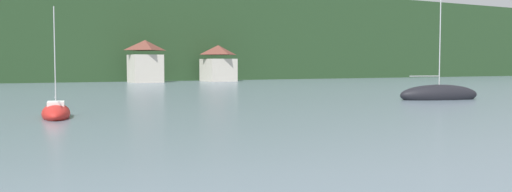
{
  "coord_description": "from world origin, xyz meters",
  "views": [
    {
      "loc": [
        -12.33,
        25.27,
        2.81
      ],
      "look_at": [
        0.0,
        48.04,
        1.31
      ],
      "focal_mm": 37.57,
      "sensor_mm": 36.0,
      "label": 1
    }
  ],
  "objects_px": {
    "shore_building_westcentral": "(145,62)",
    "sailboat_mid_5": "(439,95)",
    "sailboat_mid_9": "(56,112)",
    "shore_building_central": "(218,64)"
  },
  "relations": [
    {
      "from": "shore_building_central",
      "to": "sailboat_mid_9",
      "type": "relative_size",
      "value": 1.01
    },
    {
      "from": "shore_building_westcentral",
      "to": "sailboat_mid_5",
      "type": "xyz_separation_m",
      "value": [
        8.34,
        -53.39,
        -2.93
      ]
    },
    {
      "from": "shore_building_central",
      "to": "sailboat_mid_9",
      "type": "height_order",
      "value": "shore_building_central"
    },
    {
      "from": "shore_building_central",
      "to": "shore_building_westcentral",
      "type": "bearing_deg",
      "value": -178.21
    },
    {
      "from": "shore_building_westcentral",
      "to": "sailboat_mid_9",
      "type": "bearing_deg",
      "value": -111.41
    },
    {
      "from": "shore_building_westcentral",
      "to": "sailboat_mid_5",
      "type": "bearing_deg",
      "value": -81.12
    },
    {
      "from": "sailboat_mid_9",
      "to": "sailboat_mid_5",
      "type": "bearing_deg",
      "value": -79.36
    },
    {
      "from": "shore_building_central",
      "to": "sailboat_mid_5",
      "type": "bearing_deg",
      "value": -95.05
    },
    {
      "from": "shore_building_westcentral",
      "to": "shore_building_central",
      "type": "relative_size",
      "value": 1.09
    },
    {
      "from": "shore_building_westcentral",
      "to": "sailboat_mid_5",
      "type": "distance_m",
      "value": 54.12
    }
  ]
}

